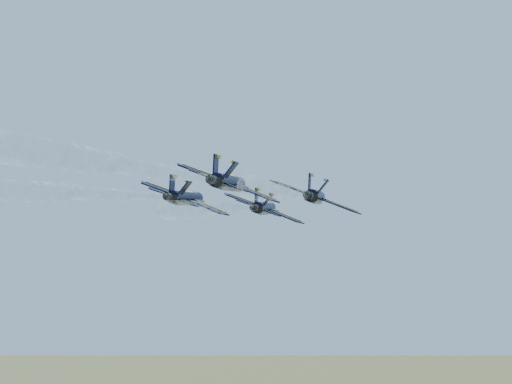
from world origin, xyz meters
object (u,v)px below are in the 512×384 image
at_px(jet_left, 186,198).
at_px(jet_slot, 229,183).
at_px(jet_lead, 264,208).
at_px(jet_right, 315,197).

height_order(jet_left, jet_slot, same).
xyz_separation_m(jet_lead, jet_left, (-5.01, -16.18, 0.00)).
bearing_deg(jet_lead, jet_right, -53.50).
bearing_deg(jet_lead, jet_slot, -92.37).
xyz_separation_m(jet_left, jet_right, (17.60, 7.43, 0.00)).
bearing_deg(jet_lead, jet_left, -125.90).
distance_m(jet_left, jet_slot, 15.95).
bearing_deg(jet_slot, jet_left, 123.53).
relative_size(jet_lead, jet_slot, 1.00).
bearing_deg(jet_left, jet_slot, -56.47).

